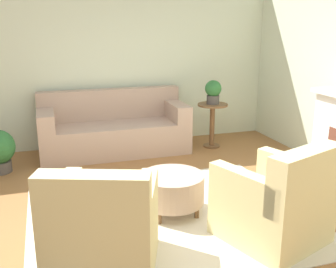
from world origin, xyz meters
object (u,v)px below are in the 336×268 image
at_px(side_table, 212,118).
at_px(potted_plant_on_side_table, 213,91).
at_px(armchair_left, 103,231).
at_px(couch, 114,130).
at_px(ottoman_table, 172,188).
at_px(armchair_right, 277,204).

bearing_deg(side_table, potted_plant_on_side_table, 90.00).
distance_m(armchair_left, side_table, 3.60).
bearing_deg(armchair_left, couch, 78.37).
xyz_separation_m(armchair_left, ottoman_table, (0.85, 0.82, -0.09)).
xyz_separation_m(armchair_left, side_table, (2.20, 2.85, 0.11)).
bearing_deg(ottoman_table, side_table, 56.35).
xyz_separation_m(armchair_left, potted_plant_on_side_table, (2.20, 2.85, 0.56)).
distance_m(couch, ottoman_table, 2.26).
height_order(armchair_right, ottoman_table, armchair_right).
bearing_deg(couch, side_table, -7.97).
relative_size(ottoman_table, potted_plant_on_side_table, 1.79).
bearing_deg(ottoman_table, armchair_left, -136.08).
bearing_deg(armchair_left, armchair_right, 0.00).
distance_m(ottoman_table, potted_plant_on_side_table, 2.52).
distance_m(armchair_right, potted_plant_on_side_table, 2.96).
height_order(ottoman_table, potted_plant_on_side_table, potted_plant_on_side_table).
xyz_separation_m(couch, side_table, (1.57, -0.22, 0.13)).
bearing_deg(potted_plant_on_side_table, couch, 172.03).
bearing_deg(side_table, armchair_left, -127.70).
relative_size(armchair_left, ottoman_table, 1.58).
height_order(couch, armchair_right, armchair_right).
relative_size(couch, armchair_left, 2.09).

